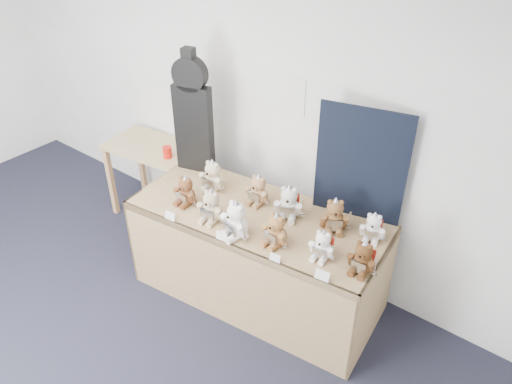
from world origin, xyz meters
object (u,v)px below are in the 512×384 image
Objects in this scene: teddy_front_right at (276,231)px; teddy_back_left at (212,177)px; side_table at (156,158)px; teddy_back_end at (373,228)px; teddy_front_end at (363,258)px; teddy_back_right at (334,216)px; guitar_case at (193,113)px; teddy_back_centre_left at (258,191)px; teddy_front_far_left at (186,192)px; red_cup at (167,152)px; teddy_front_left at (211,207)px; teddy_front_far_right at (322,246)px; teddy_back_centre_right at (289,203)px; teddy_front_centre at (236,221)px; display_table at (252,238)px.

teddy_front_right is 0.95× the size of teddy_back_left.
teddy_back_end is at bearing -8.22° from side_table.
teddy_front_end reaches higher than teddy_back_end.
side_table is at bearing 168.92° from teddy_front_right.
teddy_back_left is 1.02× the size of teddy_back_right.
guitar_case is at bearing 164.74° from teddy_front_right.
teddy_back_centre_left is at bearing 6.61° from teddy_back_left.
guitar_case reaches higher than teddy_back_centre_left.
teddy_front_far_left reaches higher than side_table.
teddy_front_left is at bearing -26.42° from red_cup.
teddy_back_end is at bearing 18.31° from teddy_front_left.
teddy_front_far_left is 0.28m from teddy_back_left.
teddy_front_far_right is at bearing 1.61° from teddy_front_far_left.
teddy_back_left is 0.71m from teddy_back_centre_right.
teddy_front_right is (0.85, 0.02, 0.01)m from teddy_front_far_left.
teddy_back_centre_right reaches higher than side_table.
teddy_back_centre_right is (-0.72, 0.20, 0.01)m from teddy_front_end.
teddy_back_left is 0.42m from teddy_back_centre_left.
teddy_front_centre is 1.10× the size of teddy_back_right.
red_cup is at bearing 150.64° from teddy_back_centre_right.
teddy_front_far_right is at bearing -131.20° from teddy_back_end.
teddy_back_centre_right is (0.74, 0.35, 0.01)m from teddy_front_far_left.
teddy_front_far_right reaches higher than display_table.
guitar_case is 0.63m from red_cup.
teddy_front_end is at bearing -6.46° from display_table.
teddy_front_left is at bearing -149.87° from display_table.
teddy_back_centre_left reaches higher than teddy_back_end.
teddy_back_left reaches higher than teddy_front_far_left.
side_table is at bearing 147.59° from teddy_front_left.
teddy_front_far_left reaches higher than teddy_front_far_right.
teddy_back_right is at bearing 3.72° from teddy_back_left.
teddy_front_left is 0.91× the size of teddy_front_centre.
red_cup reaches higher than display_table.
teddy_front_end is (2.41, -0.39, 0.27)m from side_table.
side_table is 1.66m from teddy_front_centre.
teddy_back_end is (2.06, 0.03, 0.07)m from red_cup.
teddy_front_far_right is 0.83× the size of teddy_back_left.
side_table is at bearing 166.77° from teddy_front_end.
display_table is 0.37m from teddy_front_centre.
teddy_front_centre is 1.30× the size of teddy_front_far_right.
teddy_back_right is (2.04, -0.11, 0.28)m from side_table.
teddy_back_centre_right is (0.71, 0.07, 0.00)m from teddy_back_left.
teddy_front_far_right is (1.88, -0.36, 0.07)m from red_cup.
teddy_back_centre_right is at bearing 21.84° from teddy_front_far_left.
teddy_front_left is (-0.24, -0.18, 0.29)m from display_table.
teddy_front_far_right is at bearing -10.72° from red_cup.
teddy_front_far_left is 1.17m from teddy_back_right.
teddy_back_left is at bearing 167.47° from teddy_front_right.
teddy_back_centre_right reaches higher than teddy_back_right.
teddy_back_end is at bearing 16.25° from display_table.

